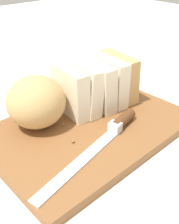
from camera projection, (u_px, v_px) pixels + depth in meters
name	position (u px, v px, depth m)	size (l,w,h in m)	color
ground_plane	(89.00, 131.00, 0.58)	(3.00, 3.00, 0.00)	silver
cutting_board	(89.00, 128.00, 0.58)	(0.41, 0.28, 0.02)	brown
bread_loaf	(71.00, 91.00, 0.58)	(0.31, 0.15, 0.11)	tan
bread_knife	(113.00, 130.00, 0.54)	(0.29, 0.08, 0.02)	silver
crumb_near_knife	(74.00, 115.00, 0.60)	(0.01, 0.01, 0.01)	#996633
crumb_near_loaf	(64.00, 125.00, 0.57)	(0.01, 0.01, 0.01)	#996633
crumb_stray_left	(73.00, 141.00, 0.52)	(0.01, 0.01, 0.01)	#996633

